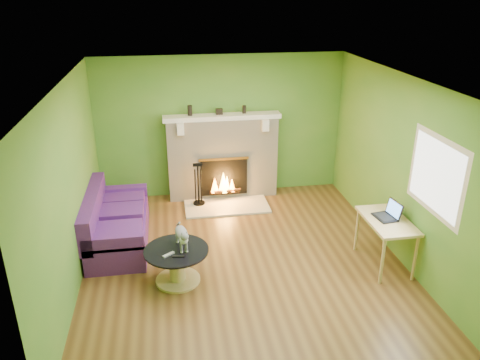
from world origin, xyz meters
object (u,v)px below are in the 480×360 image
object	(u,v)px
desk	(387,225)
sofa	(115,224)
coffee_table	(177,263)
cat	(182,236)

from	to	relation	value
desk	sofa	bearing A→B (deg)	161.95
coffee_table	cat	bearing A→B (deg)	32.01
desk	cat	world-z (taller)	cat
cat	desk	bearing A→B (deg)	-10.76
sofa	coffee_table	distance (m)	1.49
desk	cat	bearing A→B (deg)	177.96
coffee_table	cat	distance (m)	0.39
coffee_table	cat	size ratio (longest dim) A/B	1.57
sofa	cat	bearing A→B (deg)	-49.29
coffee_table	sofa	bearing A→B (deg)	127.13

